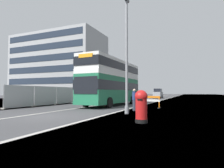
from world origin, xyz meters
TOP-DOWN VIEW (x-y plane):
  - ground at (0.62, 0.15)m, footprint 140.00×280.00m
  - double_decker_bus at (-0.06, 10.36)m, footprint 3.15×10.99m
  - lamppost_foreground at (4.04, 3.22)m, footprint 0.29×0.70m
  - red_pillar_postbox at (5.87, -0.07)m, footprint 0.62×0.62m
  - roadworks_barrier at (4.66, 8.59)m, footprint 1.68×0.81m
  - construction_site_fence at (-6.73, 9.04)m, footprint 0.44×13.80m
  - car_oncoming_near at (-3.83, 29.76)m, footprint 2.01×4.27m
  - car_receding_mid at (0.68, 36.62)m, footprint 1.91×4.57m
  - bare_tree_far_verge_near at (-11.55, 37.93)m, footprint 2.51×2.42m
  - pedestrian_at_kerb at (3.91, 5.48)m, footprint 0.34×0.34m
  - backdrop_office_block at (-30.00, 38.29)m, footprint 27.60×13.96m

SIDE VIEW (x-z plane):
  - ground at x=0.62m, z-range -0.10..0.00m
  - roadworks_barrier at x=4.66m, z-range 0.14..1.25m
  - red_pillar_postbox at x=5.87m, z-range 0.07..1.64m
  - pedestrian_at_kerb at x=3.91m, z-range 0.01..1.74m
  - construction_site_fence at x=-6.73m, z-range -0.05..2.10m
  - car_receding_mid at x=0.68m, z-range -0.08..2.22m
  - car_oncoming_near at x=-3.83m, z-range -0.07..2.22m
  - bare_tree_far_verge_near at x=-11.55m, z-range -0.23..4.73m
  - double_decker_bus at x=-0.06m, z-range 0.16..5.11m
  - lamppost_foreground at x=4.04m, z-range -0.23..7.78m
  - backdrop_office_block at x=-30.00m, z-range 0.00..18.95m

